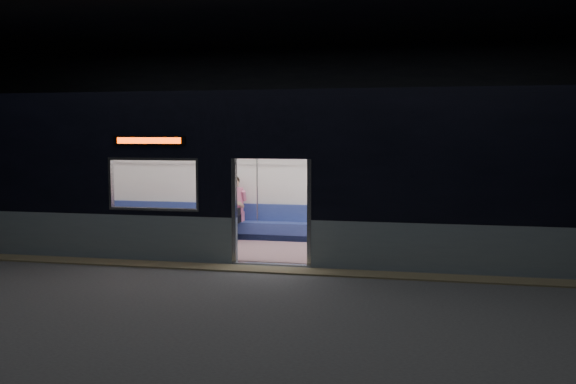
% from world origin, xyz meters
% --- Properties ---
extents(station_floor, '(24.00, 14.00, 0.01)m').
position_xyz_m(station_floor, '(0.00, 0.00, -0.01)').
color(station_floor, '#47494C').
rests_on(station_floor, ground).
extents(station_envelope, '(24.00, 14.00, 5.00)m').
position_xyz_m(station_envelope, '(0.00, 0.00, 3.66)').
color(station_envelope, black).
rests_on(station_envelope, station_floor).
extents(tactile_strip, '(22.80, 0.50, 0.03)m').
position_xyz_m(tactile_strip, '(0.00, 0.55, 0.01)').
color(tactile_strip, '#8C7F59').
rests_on(tactile_strip, station_floor).
extents(metro_car, '(18.00, 3.04, 3.35)m').
position_xyz_m(metro_car, '(-0.00, 2.54, 1.85)').
color(metro_car, '#8698A0').
rests_on(metro_car, station_floor).
extents(passenger, '(0.48, 0.79, 1.49)m').
position_xyz_m(passenger, '(-1.51, 3.55, 0.85)').
color(passenger, black).
rests_on(passenger, metro_car).
extents(handbag, '(0.35, 0.31, 0.17)m').
position_xyz_m(handbag, '(-1.47, 3.29, 0.71)').
color(handbag, black).
rests_on(handbag, passenger).
extents(transit_map, '(1.00, 0.03, 0.65)m').
position_xyz_m(transit_map, '(1.75, 3.85, 1.47)').
color(transit_map, white).
rests_on(transit_map, metro_car).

